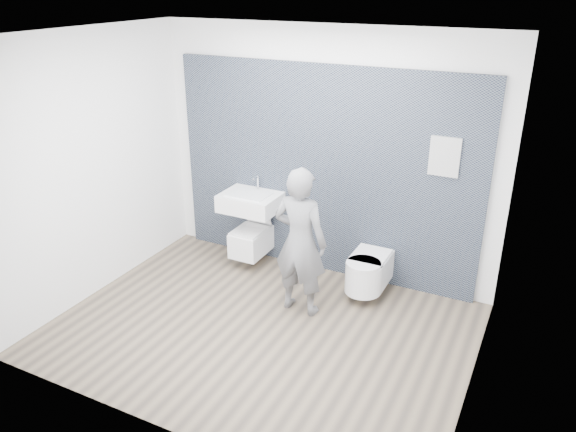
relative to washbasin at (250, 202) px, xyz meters
The scene contains 8 objects.
ground 1.64m from the washbasin, 56.42° to the right, with size 4.00×4.00×0.00m, color brown.
room_shell 1.70m from the washbasin, 56.42° to the right, with size 4.00×4.00×4.00m.
tile_wall 1.16m from the washbasin, 19.64° to the left, with size 3.60×0.06×2.40m, color black.
washbasin is the anchor object (origin of this frame).
toilet_square 0.49m from the washbasin, 90.00° to the right, with size 0.36×0.52×0.68m.
toilet_rounded 1.59m from the washbasin, ahead, with size 0.39×0.67×0.36m.
info_placard 2.28m from the washbasin, ahead, with size 0.30×0.03×0.40m, color white.
visitor 1.18m from the washbasin, 34.75° to the right, with size 0.57×0.38×1.57m, color slate.
Camera 1 is at (2.34, -4.07, 3.24)m, focal length 35.00 mm.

